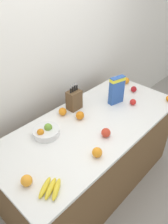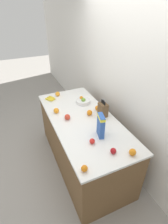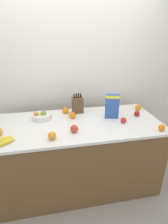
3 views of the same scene
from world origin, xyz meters
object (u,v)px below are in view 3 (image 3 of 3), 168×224
at_px(apple_middle, 137,114).
at_px(orange_mid_left, 162,128).
at_px(banana_bunch, 4,141).
at_px(orange_near_bowl, 52,136).
at_px(cereal_box, 112,105).
at_px(orange_front_center, 65,110).
at_px(orange_back_center, 138,107).
at_px(knife_block, 78,105).
at_px(orange_front_right, 72,115).
at_px(apple_front, 74,129).
at_px(fruit_bowl, 42,116).
at_px(apple_rear, 123,120).

height_order(apple_middle, orange_mid_left, orange_mid_left).
distance_m(banana_bunch, orange_near_bowl, 0.45).
distance_m(cereal_box, orange_front_center, 0.61).
bearing_deg(orange_mid_left, cereal_box, 135.67).
bearing_deg(apple_middle, orange_back_center, 59.21).
bearing_deg(orange_front_center, knife_block, -0.60).
height_order(banana_bunch, orange_near_bowl, orange_near_bowl).
xyz_separation_m(knife_block, orange_front_right, (-0.09, -0.17, -0.06)).
bearing_deg(orange_mid_left, banana_bunch, 177.27).
height_order(apple_front, orange_front_right, same).
distance_m(orange_front_right, orange_back_center, 0.92).
relative_size(apple_front, orange_mid_left, 1.19).
xyz_separation_m(knife_block, orange_near_bowl, (-0.35, -0.61, -0.06)).
bearing_deg(banana_bunch, apple_middle, 11.83).
xyz_separation_m(apple_front, apple_middle, (0.83, 0.25, -0.01)).
height_order(orange_front_center, orange_back_center, orange_front_center).
bearing_deg(fruit_bowl, knife_block, 13.61).
xyz_separation_m(fruit_bowl, banana_bunch, (-0.34, -0.47, -0.02)).
bearing_deg(orange_mid_left, apple_middle, 102.59).
height_order(fruit_bowl, apple_rear, fruit_bowl).
bearing_deg(fruit_bowl, orange_mid_left, -23.28).
bearing_deg(cereal_box, orange_back_center, 34.91).
bearing_deg(cereal_box, orange_front_center, 169.80).
xyz_separation_m(banana_bunch, orange_near_bowl, (0.45, -0.03, 0.02)).
bearing_deg(orange_near_bowl, cereal_box, 26.18).
distance_m(apple_front, orange_back_center, 1.03).
distance_m(banana_bunch, apple_front, 0.69).
relative_size(apple_front, orange_front_right, 0.99).
height_order(apple_front, apple_middle, apple_front).
xyz_separation_m(apple_middle, orange_near_bowl, (-1.07, -0.35, 0.01)).
distance_m(banana_bunch, orange_mid_left, 1.61).
xyz_separation_m(orange_front_right, orange_back_center, (0.91, 0.09, -0.00)).
relative_size(orange_mid_left, orange_front_right, 0.84).
distance_m(cereal_box, orange_near_bowl, 0.83).
bearing_deg(orange_back_center, apple_rear, -136.93).
relative_size(apple_middle, orange_mid_left, 0.99).
bearing_deg(orange_front_right, orange_front_center, 112.11).
distance_m(fruit_bowl, orange_front_right, 0.38).
height_order(banana_bunch, apple_rear, apple_rear).
xyz_separation_m(banana_bunch, apple_middle, (1.52, 0.32, 0.01)).
bearing_deg(fruit_bowl, orange_near_bowl, -77.20).
height_order(fruit_bowl, apple_front, fruit_bowl).
xyz_separation_m(banana_bunch, orange_front_right, (0.71, 0.41, 0.02)).
height_order(orange_mid_left, orange_front_right, orange_front_right).
height_order(fruit_bowl, apple_middle, fruit_bowl).
bearing_deg(orange_front_right, fruit_bowl, 171.06).
bearing_deg(apple_middle, orange_front_right, 173.48).
xyz_separation_m(fruit_bowl, orange_front_right, (0.37, -0.06, 0.01)).
bearing_deg(cereal_box, apple_rear, -45.96).
relative_size(knife_block, apple_front, 3.58).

